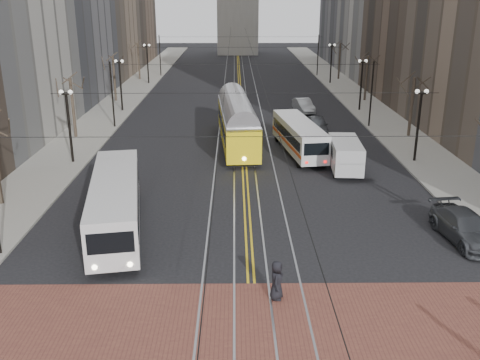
{
  "coord_description": "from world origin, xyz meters",
  "views": [
    {
      "loc": [
        -0.75,
        -22.96,
        12.78
      ],
      "look_at": [
        -0.47,
        5.13,
        3.0
      ],
      "focal_mm": 40.0,
      "sensor_mm": 36.0,
      "label": 1
    }
  ],
  "objects_px": {
    "transit_bus": "(116,205)",
    "pedestrian_a": "(277,280)",
    "rear_bus": "(299,138)",
    "sedan_parked": "(465,227)",
    "cargo_van": "(345,157)",
    "sedan_grey": "(317,125)",
    "sedan_silver": "(304,106)",
    "streetcar": "(237,126)"
  },
  "relations": [
    {
      "from": "sedan_grey",
      "to": "sedan_parked",
      "type": "distance_m",
      "value": 24.42
    },
    {
      "from": "transit_bus",
      "to": "sedan_silver",
      "type": "xyz_separation_m",
      "value": [
        14.63,
        32.23,
        -0.75
      ]
    },
    {
      "from": "sedan_parked",
      "to": "streetcar",
      "type": "bearing_deg",
      "value": 115.71
    },
    {
      "from": "sedan_grey",
      "to": "rear_bus",
      "type": "bearing_deg",
      "value": -106.82
    },
    {
      "from": "rear_bus",
      "to": "sedan_grey",
      "type": "relative_size",
      "value": 2.14
    },
    {
      "from": "cargo_van",
      "to": "pedestrian_a",
      "type": "height_order",
      "value": "cargo_van"
    },
    {
      "from": "transit_bus",
      "to": "sedan_grey",
      "type": "xyz_separation_m",
      "value": [
        14.73,
        22.36,
        -0.68
      ]
    },
    {
      "from": "streetcar",
      "to": "pedestrian_a",
      "type": "relative_size",
      "value": 8.02
    },
    {
      "from": "rear_bus",
      "to": "sedan_silver",
      "type": "height_order",
      "value": "rear_bus"
    },
    {
      "from": "pedestrian_a",
      "to": "sedan_grey",
      "type": "bearing_deg",
      "value": -0.86
    },
    {
      "from": "rear_bus",
      "to": "sedan_parked",
      "type": "height_order",
      "value": "rear_bus"
    },
    {
      "from": "sedan_silver",
      "to": "sedan_grey",
      "type": "bearing_deg",
      "value": -98.43
    },
    {
      "from": "streetcar",
      "to": "sedan_grey",
      "type": "bearing_deg",
      "value": 23.96
    },
    {
      "from": "transit_bus",
      "to": "pedestrian_a",
      "type": "height_order",
      "value": "transit_bus"
    },
    {
      "from": "sedan_silver",
      "to": "pedestrian_a",
      "type": "xyz_separation_m",
      "value": [
        -6.06,
        -39.71,
        0.17
      ]
    },
    {
      "from": "rear_bus",
      "to": "sedan_parked",
      "type": "xyz_separation_m",
      "value": [
        7.15,
        -17.12,
        -0.57
      ]
    },
    {
      "from": "cargo_van",
      "to": "sedan_grey",
      "type": "bearing_deg",
      "value": 95.53
    },
    {
      "from": "transit_bus",
      "to": "rear_bus",
      "type": "xyz_separation_m",
      "value": [
        12.14,
        15.49,
        -0.15
      ]
    },
    {
      "from": "streetcar",
      "to": "cargo_van",
      "type": "height_order",
      "value": "streetcar"
    },
    {
      "from": "pedestrian_a",
      "to": "cargo_van",
      "type": "bearing_deg",
      "value": -9.18
    },
    {
      "from": "transit_bus",
      "to": "cargo_van",
      "type": "relative_size",
      "value": 2.23
    },
    {
      "from": "pedestrian_a",
      "to": "transit_bus",
      "type": "bearing_deg",
      "value": 59.67
    },
    {
      "from": "transit_bus",
      "to": "pedestrian_a",
      "type": "xyz_separation_m",
      "value": [
        8.57,
        -7.48,
        -0.59
      ]
    },
    {
      "from": "cargo_van",
      "to": "streetcar",
      "type": "bearing_deg",
      "value": 140.06
    },
    {
      "from": "sedan_grey",
      "to": "sedan_silver",
      "type": "xyz_separation_m",
      "value": [
        -0.1,
        9.87,
        -0.07
      ]
    },
    {
      "from": "streetcar",
      "to": "sedan_parked",
      "type": "height_order",
      "value": "streetcar"
    },
    {
      "from": "sedan_grey",
      "to": "pedestrian_a",
      "type": "relative_size",
      "value": 2.66
    },
    {
      "from": "sedan_grey",
      "to": "transit_bus",
      "type": "bearing_deg",
      "value": -119.59
    },
    {
      "from": "sedan_silver",
      "to": "sedan_parked",
      "type": "relative_size",
      "value": 0.85
    },
    {
      "from": "streetcar",
      "to": "sedan_grey",
      "type": "xyz_separation_m",
      "value": [
        7.77,
        4.12,
        -0.9
      ]
    },
    {
      "from": "rear_bus",
      "to": "sedan_parked",
      "type": "bearing_deg",
      "value": -75.4
    },
    {
      "from": "sedan_parked",
      "to": "rear_bus",
      "type": "bearing_deg",
      "value": 106.55
    },
    {
      "from": "sedan_parked",
      "to": "sedan_silver",
      "type": "bearing_deg",
      "value": 91.73
    },
    {
      "from": "transit_bus",
      "to": "sedan_grey",
      "type": "distance_m",
      "value": 26.78
    },
    {
      "from": "cargo_van",
      "to": "sedan_silver",
      "type": "relative_size",
      "value": 1.17
    },
    {
      "from": "streetcar",
      "to": "sedan_silver",
      "type": "height_order",
      "value": "streetcar"
    },
    {
      "from": "streetcar",
      "to": "sedan_silver",
      "type": "bearing_deg",
      "value": 57.3
    },
    {
      "from": "rear_bus",
      "to": "sedan_parked",
      "type": "relative_size",
      "value": 1.92
    },
    {
      "from": "streetcar",
      "to": "sedan_parked",
      "type": "relative_size",
      "value": 2.69
    },
    {
      "from": "sedan_grey",
      "to": "pedestrian_a",
      "type": "distance_m",
      "value": 30.47
    },
    {
      "from": "sedan_grey",
      "to": "sedan_parked",
      "type": "height_order",
      "value": "sedan_grey"
    },
    {
      "from": "streetcar",
      "to": "sedan_silver",
      "type": "xyz_separation_m",
      "value": [
        7.67,
        13.98,
        -0.96
      ]
    }
  ]
}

